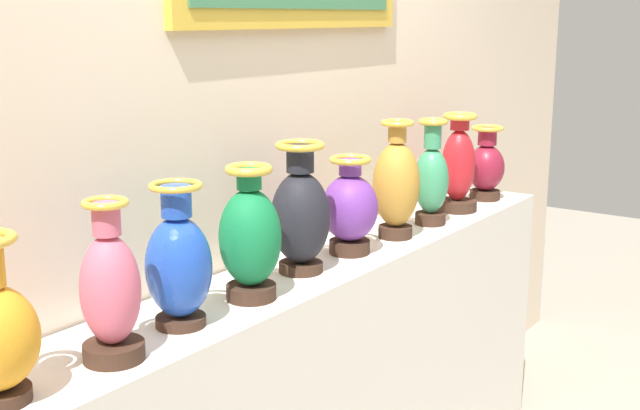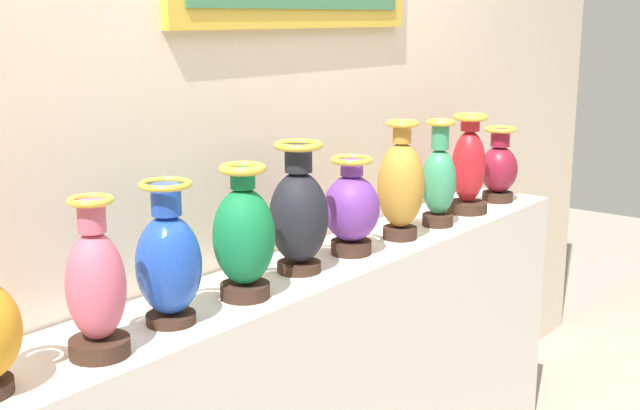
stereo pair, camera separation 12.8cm
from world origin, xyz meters
TOP-DOWN VIEW (x-y plane):
  - back_wall at (0.00, 0.24)m, footprint 5.11×0.14m
  - vase_rose at (-0.89, -0.06)m, footprint 0.14×0.14m
  - vase_sapphire at (-0.65, -0.03)m, footprint 0.17×0.17m
  - vase_emerald at (-0.39, -0.05)m, footprint 0.17×0.17m
  - vase_onyx at (-0.12, -0.01)m, footprint 0.18×0.18m
  - vase_violet at (0.14, -0.02)m, footprint 0.18×0.18m
  - vase_ochre at (0.39, -0.04)m, footprint 0.16×0.16m
  - vase_jade at (0.63, -0.05)m, footprint 0.13×0.13m
  - vase_crimson at (0.89, -0.04)m, footprint 0.16×0.16m
  - vase_burgundy at (1.15, -0.04)m, footprint 0.15×0.15m

SIDE VIEW (x-z plane):
  - vase_burgundy at x=1.15m, z-range 1.02..1.33m
  - vase_violet at x=0.14m, z-range 1.02..1.34m
  - vase_rose at x=-0.89m, z-range 1.01..1.38m
  - vase_sapphire at x=-0.65m, z-range 1.01..1.38m
  - vase_jade at x=0.63m, z-range 1.01..1.40m
  - vase_emerald at x=-0.39m, z-range 1.02..1.39m
  - vase_crimson at x=0.89m, z-range 1.01..1.40m
  - vase_onyx at x=-0.12m, z-range 1.01..1.41m
  - vase_ochre at x=0.39m, z-range 1.01..1.43m
  - back_wall at x=0.00m, z-range 0.01..3.07m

